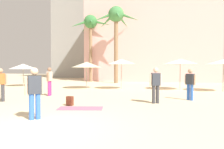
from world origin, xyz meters
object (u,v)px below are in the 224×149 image
person_mid_left (50,80)px  person_far_left (35,91)px  backpack (70,101)px  person_mid_right (156,84)px  cafe_umbrella_1 (121,62)px  person_near_left (190,83)px  cafe_umbrella_3 (180,62)px  cafe_umbrella_0 (23,66)px  person_near_right (1,83)px  palm_tree_left (116,21)px  beach_towel (80,108)px  cafe_umbrella_2 (223,62)px  palm_tree_far_left (91,27)px  cafe_umbrella_4 (87,65)px

person_mid_left → person_far_left: bearing=-72.6°
backpack → person_mid_right: (3.78, 1.46, 0.74)m
cafe_umbrella_1 → person_near_left: bearing=-47.8°
backpack → cafe_umbrella_3: bearing=154.9°
cafe_umbrella_0 → person_near_right: bearing=-59.5°
cafe_umbrella_0 → backpack: bearing=-44.5°
person_far_left → person_near_right: bearing=11.3°
palm_tree_left → cafe_umbrella_1: bearing=-75.1°
palm_tree_left → person_mid_right: size_ratio=5.32×
person_mid_left → person_mid_right: (6.43, -1.39, -0.02)m
cafe_umbrella_0 → beach_towel: cafe_umbrella_0 is taller
cafe_umbrella_2 → cafe_umbrella_3: size_ratio=0.91×
palm_tree_far_left → person_far_left: (4.75, -19.64, -6.29)m
cafe_umbrella_1 → backpack: bearing=-97.0°
cafe_umbrella_2 → person_near_left: cafe_umbrella_2 is taller
palm_tree_far_left → cafe_umbrella_3: (10.42, -8.71, -4.96)m
cafe_umbrella_0 → person_mid_left: cafe_umbrella_0 is taller
palm_tree_far_left → cafe_umbrella_2: bearing=-34.7°
person_far_left → backpack: bearing=-43.1°
cafe_umbrella_0 → palm_tree_left: bearing=39.5°
palm_tree_far_left → cafe_umbrella_0: 10.69m
palm_tree_far_left → beach_towel: size_ratio=4.73×
person_near_right → person_mid_right: (7.65, 1.22, 0.01)m
palm_tree_left → person_mid_right: bearing=-70.9°
cafe_umbrella_3 → backpack: cafe_umbrella_3 is taller
cafe_umbrella_4 → person_far_left: 10.59m
cafe_umbrella_2 → person_mid_right: 8.05m
palm_tree_left → person_far_left: palm_tree_left is taller
palm_tree_left → cafe_umbrella_2: size_ratio=3.71×
cafe_umbrella_4 → person_near_right: 7.83m
cafe_umbrella_4 → person_mid_right: (5.79, -6.30, -1.09)m
backpack → cafe_umbrella_2: bearing=141.1°
backpack → person_mid_left: person_mid_left is taller
palm_tree_far_left → beach_towel: 19.80m
palm_tree_left → cafe_umbrella_2: 13.17m
cafe_umbrella_2 → person_near_right: 14.63m
person_near_right → cafe_umbrella_1: bearing=-75.0°
cafe_umbrella_0 → person_near_left: 15.57m
palm_tree_left → person_near_right: (-2.90, -14.96, -6.45)m
person_near_left → person_far_left: (-5.59, -5.44, 0.01)m
cafe_umbrella_2 → cafe_umbrella_3: (-2.97, 0.55, 0.06)m
person_mid_right → person_far_left: bearing=-65.0°
palm_tree_left → cafe_umbrella_2: (9.57, -7.41, -5.19)m
cafe_umbrella_2 → cafe_umbrella_4: size_ratio=0.96×
palm_tree_left → person_mid_right: 15.90m
palm_tree_left → person_far_left: bearing=-87.0°
cafe_umbrella_3 → person_mid_left: (-8.28, -5.50, -1.29)m
palm_tree_far_left → cafe_umbrella_2: 17.04m
cafe_umbrella_2 → person_mid_left: (-11.25, -4.94, -1.22)m
cafe_umbrella_4 → person_far_left: bearing=-79.2°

